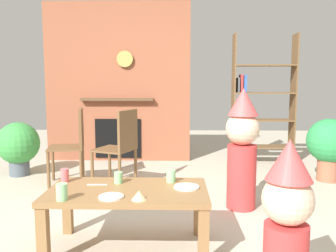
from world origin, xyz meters
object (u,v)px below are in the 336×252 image
at_px(paper_cup_near_left, 171,176).
at_px(coffee_table, 128,198).
at_px(paper_plate_rear, 111,197).
at_px(paper_cup_far_left, 65,175).
at_px(paper_cup_near_right, 118,178).
at_px(birthday_cake_slice, 139,195).
at_px(dining_chair_left, 74,141).
at_px(child_in_pink, 242,146).
at_px(potted_plant_short, 18,145).
at_px(paper_cup_center, 62,192).
at_px(potted_plant_tall, 329,144).
at_px(child_with_cone_hat, 287,226).
at_px(paper_plate_front, 186,187).
at_px(dining_chair_middle, 121,144).
at_px(bookshelf, 258,104).

bearing_deg(paper_cup_near_left, coffee_table, -149.32).
xyz_separation_m(paper_cup_near_left, paper_plate_rear, (-0.39, -0.37, -0.04)).
bearing_deg(paper_cup_far_left, paper_cup_near_right, -2.88).
bearing_deg(birthday_cake_slice, dining_chair_left, 117.27).
height_order(paper_cup_near_left, paper_cup_far_left, paper_cup_far_left).
bearing_deg(birthday_cake_slice, paper_cup_near_left, 63.90).
bearing_deg(child_in_pink, potted_plant_short, -64.99).
bearing_deg(paper_cup_center, paper_cup_near_left, 31.80).
xyz_separation_m(paper_cup_center, potted_plant_tall, (2.60, 2.09, -0.04)).
height_order(child_in_pink, dining_chair_left, child_in_pink).
xyz_separation_m(paper_cup_near_right, child_with_cone_hat, (0.99, -0.88, 0.00)).
distance_m(dining_chair_left, potted_plant_short, 0.91).
relative_size(paper_plate_front, dining_chair_left, 0.21).
relative_size(potted_plant_tall, potted_plant_short, 1.11).
height_order(paper_cup_far_left, child_with_cone_hat, child_with_cone_hat).
height_order(birthday_cake_slice, child_with_cone_hat, child_with_cone_hat).
bearing_deg(paper_plate_front, paper_cup_center, -160.45).
xyz_separation_m(birthday_cake_slice, child_in_pink, (0.87, 1.10, 0.13)).
distance_m(paper_cup_center, dining_chair_left, 1.97).
relative_size(paper_cup_near_left, birthday_cake_slice, 0.92).
xyz_separation_m(coffee_table, potted_plant_tall, (2.21, 1.83, 0.08)).
xyz_separation_m(paper_cup_near_left, potted_plant_short, (-2.00, 1.83, -0.09)).
height_order(birthday_cake_slice, dining_chair_middle, dining_chair_middle).
bearing_deg(child_in_pink, dining_chair_middle, -68.36).
distance_m(paper_cup_near_left, dining_chair_middle, 1.44).
bearing_deg(dining_chair_left, dining_chair_middle, 153.07).
bearing_deg(child_with_cone_hat, paper_plate_front, -18.94).
height_order(bookshelf, paper_cup_near_right, bookshelf).
bearing_deg(birthday_cake_slice, paper_plate_front, 40.22).
height_order(bookshelf, potted_plant_tall, bookshelf).
height_order(dining_chair_left, potted_plant_short, dining_chair_left).
bearing_deg(birthday_cake_slice, paper_plate_rear, 168.70).
height_order(birthday_cake_slice, potted_plant_short, potted_plant_short).
xyz_separation_m(bookshelf, paper_plate_front, (-1.13, -2.75, -0.43)).
distance_m(child_in_pink, dining_chair_middle, 1.41).
xyz_separation_m(dining_chair_left, potted_plant_short, (-0.83, 0.36, -0.11)).
xyz_separation_m(paper_cup_near_left, paper_cup_center, (-0.70, -0.43, 0.01)).
bearing_deg(child_with_cone_hat, potted_plant_short, -7.51).
relative_size(bookshelf, paper_cup_near_left, 20.55).
relative_size(paper_cup_near_left, potted_plant_short, 0.13).
height_order(bookshelf, dining_chair_left, bookshelf).
bearing_deg(paper_cup_near_left, dining_chair_left, 128.53).
distance_m(paper_cup_near_right, paper_plate_front, 0.52).
height_order(bookshelf, child_with_cone_hat, bookshelf).
xyz_separation_m(coffee_table, paper_cup_center, (-0.39, -0.25, 0.13)).
distance_m(bookshelf, child_in_pink, 2.03).
relative_size(paper_cup_near_left, paper_cup_near_right, 1.08).
distance_m(paper_cup_near_left, potted_plant_tall, 2.52).
height_order(paper_plate_rear, dining_chair_left, dining_chair_left).
xyz_separation_m(coffee_table, paper_cup_far_left, (-0.50, 0.17, 0.12)).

